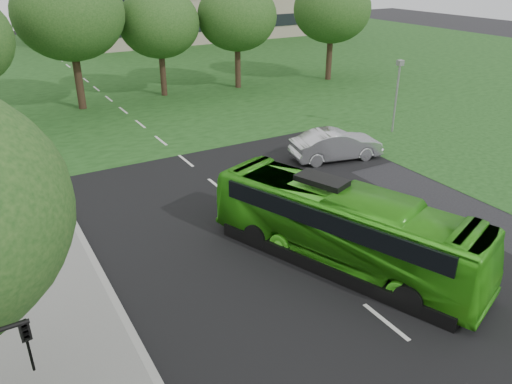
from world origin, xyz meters
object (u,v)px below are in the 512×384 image
tree_park_e (332,9)px  bus (344,227)px  tree_park_d (237,16)px  sedan (336,145)px  tree_park_c (159,23)px  tree_park_b (69,13)px  camera_pole (397,87)px

tree_park_e → bus: tree_park_e is taller
tree_park_d → sedan: bearing=-101.0°
tree_park_c → sedan: 19.73m
sedan → tree_park_e: bearing=-24.8°
tree_park_b → bus: tree_park_b is taller
tree_park_e → camera_pole: bearing=-112.5°
tree_park_b → tree_park_c: (6.88, 0.74, -1.12)m
tree_park_c → camera_pole: bearing=-60.7°
tree_park_c → bus: bearing=-97.0°
tree_park_b → sedan: (10.01, -18.11, -6.04)m
bus → camera_pole: (12.85, 10.55, 1.53)m
tree_park_d → camera_pole: size_ratio=1.90×
tree_park_c → sedan: (3.13, -18.85, -4.92)m
tree_park_c → tree_park_e: tree_park_e is taller
tree_park_d → tree_park_c: bearing=174.5°
tree_park_c → camera_pole: 19.53m
camera_pole → bus: bearing=-144.3°
tree_park_b → tree_park_c: 7.00m
tree_park_b → tree_park_d: bearing=0.4°
sedan → camera_pole: bearing=-60.7°
tree_park_c → tree_park_d: bearing=-5.5°
tree_park_c → camera_pole: (9.48, -16.85, -2.76)m
tree_park_b → tree_park_c: size_ratio=1.20×
tree_park_e → bus: bearing=-126.8°
sedan → camera_pole: camera_pole is taller
camera_pole → tree_park_d: bearing=96.1°
tree_park_d → bus: size_ratio=0.83×
tree_park_e → camera_pole: size_ratio=1.98×
tree_park_d → bus: 28.94m
tree_park_b → sedan: 21.56m
camera_pole → sedan: bearing=-166.2°
tree_park_d → tree_park_e: 9.04m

